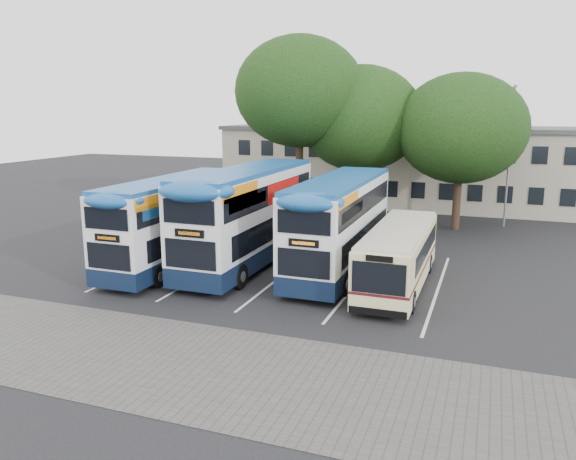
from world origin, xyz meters
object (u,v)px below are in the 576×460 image
(tree_mid, at_px, (361,119))
(bus_dd_right, at_px, (340,220))
(tree_right, at_px, (461,129))
(tree_left, at_px, (300,92))
(bus_dd_left, at_px, (176,218))
(bus_dd_mid, at_px, (249,212))
(bus_single, at_px, (399,253))
(lamp_post, at_px, (510,149))

(tree_mid, distance_m, bus_dd_right, 13.02)
(tree_mid, xyz_separation_m, tree_right, (6.47, -0.39, -0.56))
(tree_left, xyz_separation_m, bus_dd_left, (-2.31, -11.91, -6.28))
(tree_right, height_order, bus_dd_left, tree_right)
(bus_dd_mid, xyz_separation_m, bus_single, (7.60, -1.15, -1.12))
(tree_right, bearing_deg, bus_dd_right, -111.31)
(bus_dd_right, height_order, bus_single, bus_dd_right)
(bus_single, bearing_deg, bus_dd_right, 153.90)
(tree_left, bearing_deg, tree_right, 8.61)
(tree_left, distance_m, tree_right, 10.45)
(bus_dd_left, relative_size, bus_dd_mid, 0.90)
(tree_left, relative_size, bus_dd_right, 1.15)
(bus_dd_left, xyz_separation_m, bus_single, (10.90, 0.26, -0.87))
(tree_right, bearing_deg, bus_single, -96.50)
(lamp_post, bearing_deg, tree_right, -146.90)
(tree_left, distance_m, bus_dd_right, 13.12)
(lamp_post, xyz_separation_m, bus_single, (-4.45, -15.09, -3.58))
(lamp_post, distance_m, bus_single, 16.14)
(tree_left, xyz_separation_m, bus_single, (8.59, -11.65, -7.15))
(bus_dd_right, bearing_deg, lamp_post, 61.12)
(bus_single, bearing_deg, bus_dd_left, -178.62)
(tree_right, bearing_deg, lamp_post, 33.10)
(bus_dd_left, height_order, bus_dd_mid, bus_dd_mid)
(lamp_post, height_order, tree_mid, tree_mid)
(tree_right, bearing_deg, bus_dd_left, -132.70)
(lamp_post, relative_size, tree_mid, 0.87)
(tree_left, bearing_deg, bus_dd_left, -100.97)
(lamp_post, relative_size, bus_dd_mid, 0.79)
(tree_right, distance_m, bus_dd_right, 13.14)
(lamp_post, distance_m, bus_dd_right, 15.75)
(bus_dd_right, relative_size, bus_single, 1.20)
(tree_left, relative_size, bus_dd_mid, 1.07)
(tree_left, xyz_separation_m, tree_mid, (3.62, 1.91, -1.71))
(tree_mid, distance_m, bus_single, 15.43)
(tree_mid, distance_m, bus_dd_left, 15.72)
(bus_dd_left, bearing_deg, tree_left, 79.03)
(bus_dd_left, bearing_deg, lamp_post, 45.02)
(tree_left, distance_m, tree_mid, 4.44)
(tree_mid, bearing_deg, lamp_post, 9.24)
(lamp_post, height_order, bus_dd_left, lamp_post)
(bus_dd_left, relative_size, bus_single, 1.16)
(tree_mid, xyz_separation_m, bus_dd_left, (-5.93, -13.82, -4.57))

